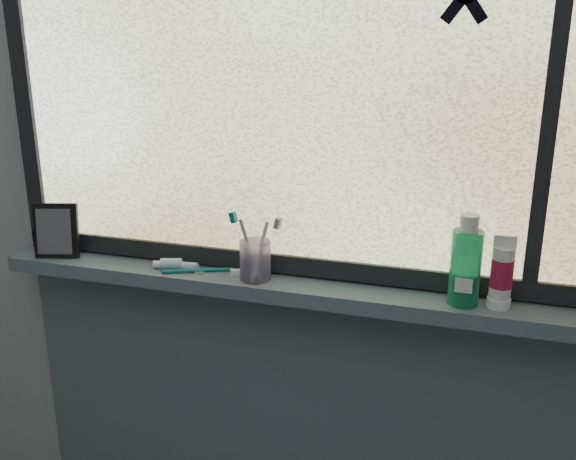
{
  "coord_description": "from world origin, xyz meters",
  "views": [
    {
      "loc": [
        0.47,
        -0.25,
        1.66
      ],
      "look_at": [
        0.07,
        1.05,
        1.22
      ],
      "focal_mm": 40.0,
      "sensor_mm": 36.0,
      "label": 1
    }
  ],
  "objects_px": {
    "toothbrush_cup": "(255,260)",
    "mouthwash_bottle": "(466,260)",
    "vanity_mirror": "(56,231)",
    "cream_tube": "(502,270)"
  },
  "relations": [
    {
      "from": "toothbrush_cup",
      "to": "mouthwash_bottle",
      "type": "distance_m",
      "value": 0.53
    },
    {
      "from": "vanity_mirror",
      "to": "cream_tube",
      "type": "bearing_deg",
      "value": -15.17
    },
    {
      "from": "vanity_mirror",
      "to": "cream_tube",
      "type": "relative_size",
      "value": 1.24
    },
    {
      "from": "cream_tube",
      "to": "toothbrush_cup",
      "type": "bearing_deg",
      "value": -179.42
    },
    {
      "from": "toothbrush_cup",
      "to": "cream_tube",
      "type": "height_order",
      "value": "cream_tube"
    },
    {
      "from": "vanity_mirror",
      "to": "toothbrush_cup",
      "type": "height_order",
      "value": "vanity_mirror"
    },
    {
      "from": "toothbrush_cup",
      "to": "mouthwash_bottle",
      "type": "bearing_deg",
      "value": 0.14
    },
    {
      "from": "mouthwash_bottle",
      "to": "cream_tube",
      "type": "height_order",
      "value": "mouthwash_bottle"
    },
    {
      "from": "toothbrush_cup",
      "to": "cream_tube",
      "type": "xyz_separation_m",
      "value": [
        0.61,
        0.01,
        0.04
      ]
    },
    {
      "from": "mouthwash_bottle",
      "to": "toothbrush_cup",
      "type": "bearing_deg",
      "value": -179.86
    }
  ]
}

